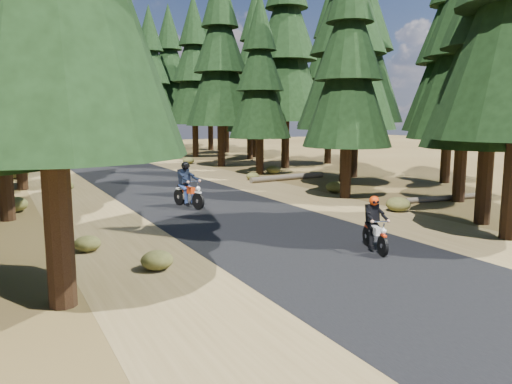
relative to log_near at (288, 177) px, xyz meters
The scene contains 10 objects.
ground 13.02m from the log_near, 122.97° to the right, with size 120.00×120.00×0.00m, color #4A381A.
road 9.24m from the log_near, 140.09° to the right, with size 6.00×100.00×0.01m, color black.
shoulder_l 13.10m from the log_near, 153.11° to the right, with size 3.20×100.00×0.01m, color brown.
shoulder_r 6.43m from the log_near, 112.76° to the right, with size 3.20×100.00×0.01m, color brown.
pine_forest 14.58m from the log_near, 125.07° to the left, with size 34.59×55.08×16.32m.
log_near is the anchor object (origin of this frame).
log_far 9.26m from the log_near, 76.91° to the right, with size 0.24×0.24×3.73m, color #4C4233.
understory_shrubs 6.81m from the log_near, 153.04° to the right, with size 15.75×33.14×0.60m.
rider_lead 15.01m from the log_near, 112.88° to the right, with size 1.01×1.72×1.47m.
rider_follow 9.64m from the log_near, 145.75° to the right, with size 1.07×2.11×1.80m.
Camera 1 is at (-7.65, -12.83, 3.59)m, focal length 35.00 mm.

